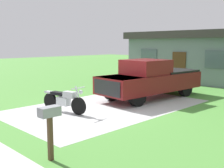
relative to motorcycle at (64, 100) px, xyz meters
The scene contains 6 objects.
ground_plane 2.01m from the motorcycle, 72.88° to the left, with size 80.00×80.00×0.00m, color #4E8D3B.
driveway_pad 2.01m from the motorcycle, 72.88° to the left, with size 4.97×8.37×0.01m, color #B3B3B3.
motorcycle is the anchor object (origin of this frame).
pickup_truck 4.76m from the motorcycle, 81.23° to the left, with size 2.42×5.76×1.90m.
mailbox 4.61m from the motorcycle, 39.33° to the right, with size 0.26×0.48×1.26m.
neighbor_house 12.65m from the motorcycle, 94.68° to the left, with size 9.60×5.60×3.50m.
Camera 1 is at (8.25, -8.08, 2.67)m, focal length 44.51 mm.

